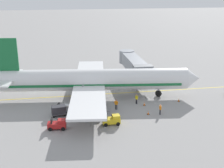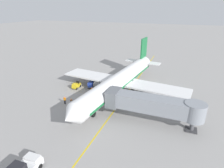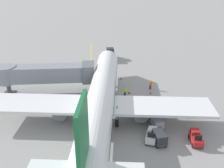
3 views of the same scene
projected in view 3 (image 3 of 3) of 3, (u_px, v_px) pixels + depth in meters
ground_plane at (91, 115)px, 37.10m from camera, size 400.00×400.00×0.00m
gate_lead_in_line at (91, 115)px, 37.10m from camera, size 0.24×80.00×0.01m
parked_airliner at (101, 99)px, 34.78m from camera, size 30.41×37.34×10.63m
jet_bridge at (46, 74)px, 42.49m from camera, size 16.18×3.50×4.98m
pushback_tractor at (110, 55)px, 59.57m from camera, size 2.35×4.47×2.40m
baggage_tug_lead at (196, 138)px, 30.85m from camera, size 1.52×2.61×1.62m
baggage_tug_trailing at (176, 107)px, 37.75m from camera, size 1.31×2.52×1.62m
baggage_tug_spare at (152, 135)px, 31.29m from camera, size 1.99×2.76×1.62m
baggage_cart_front at (156, 112)px, 36.02m from camera, size 1.59×2.97×1.58m
baggage_cart_second_in_train at (157, 123)px, 33.50m from camera, size 1.59×2.97×1.58m
baggage_cart_third_in_train at (160, 137)px, 30.61m from camera, size 1.59×2.97×1.58m
ground_crew_wing_walker at (139, 102)px, 38.74m from camera, size 0.37×0.70×1.69m
ground_crew_loader at (150, 84)px, 44.66m from camera, size 0.73×0.26×1.69m
ground_crew_marshaller at (125, 91)px, 42.05m from camera, size 0.69×0.41×1.69m
safety_cone_nose_left at (151, 92)px, 43.30m from camera, size 0.36×0.36×0.59m
safety_cone_nose_right at (129, 92)px, 43.41m from camera, size 0.36×0.36×0.59m
safety_cone_wing_tip at (121, 78)px, 49.04m from camera, size 0.36×0.36×0.59m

